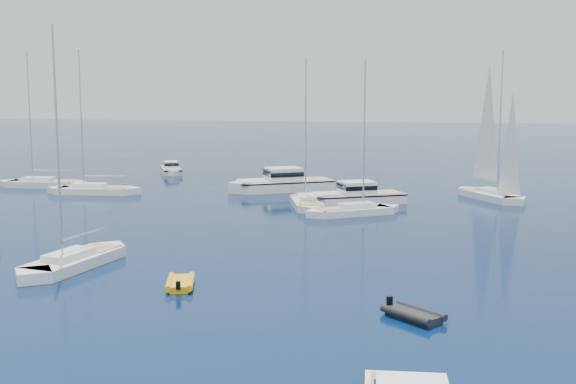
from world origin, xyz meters
TOP-DOWN VIEW (x-y plane):
  - ground at (0.00, 0.00)m, footprint 400.00×400.00m
  - motor_cruiser_centre at (6.69, 31.62)m, footprint 10.82×7.72m
  - motor_cruiser_distant at (-1.90, 38.83)m, footprint 12.46×9.15m
  - motor_cruiser_horizon at (-19.07, 51.92)m, footprint 5.36×7.80m
  - sailboat_fore at (-7.79, 3.83)m, footprint 4.48×10.58m
  - sailboat_mid_r at (2.47, 29.23)m, footprint 5.12×9.97m
  - sailboat_mid_l at (-20.65, 33.08)m, footprint 10.67×3.84m
  - sailboat_centre at (7.20, 25.63)m, footprint 9.25×7.15m
  - sailboat_sails_r at (19.61, 37.11)m, footprint 7.79×10.02m
  - sailboat_far_l at (-28.62, 36.82)m, footprint 10.80×3.69m
  - tender_yellow at (0.15, 0.79)m, footprint 2.59×3.54m
  - tender_grey_near at (12.95, -2.44)m, footprint 3.52×3.38m
  - tender_grey_far at (-3.66, 42.59)m, footprint 3.71×2.54m

SIDE VIEW (x-z plane):
  - ground at x=0.00m, z-range 0.00..0.00m
  - motor_cruiser_centre at x=6.69m, z-range -1.38..1.38m
  - motor_cruiser_distant at x=-1.90m, z-range -1.60..1.60m
  - motor_cruiser_horizon at x=-19.07m, z-range -0.99..0.99m
  - sailboat_fore at x=-7.79m, z-range -7.55..7.55m
  - sailboat_mid_r at x=2.47m, z-range -7.09..7.09m
  - sailboat_mid_l at x=-20.65m, z-range -7.67..7.67m
  - sailboat_centre at x=7.20m, z-range -6.92..6.92m
  - sailboat_sails_r at x=19.61m, z-range -7.51..7.51m
  - sailboat_far_l at x=-28.62m, z-range -7.79..7.79m
  - tender_yellow at x=0.15m, z-range -0.47..0.47m
  - tender_grey_near at x=12.95m, z-range -0.47..0.47m
  - tender_grey_far at x=-3.66m, z-range -0.47..0.47m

